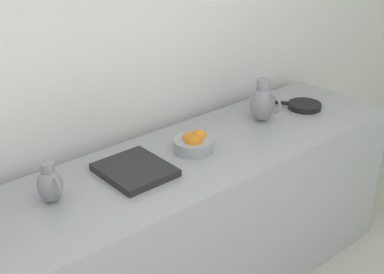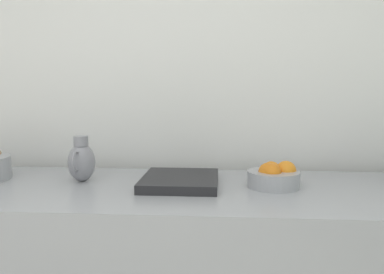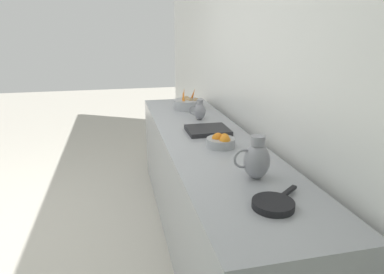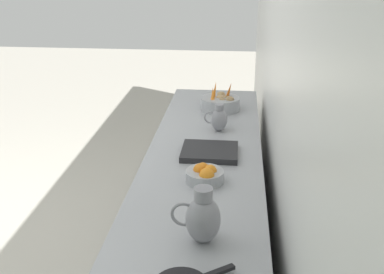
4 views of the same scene
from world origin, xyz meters
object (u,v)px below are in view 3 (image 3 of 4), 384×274
vegetable_colander (188,104)px  skillet_on_counter (274,204)px  metal_pitcher_short (200,111)px  orange_bowl (221,141)px  metal_pitcher_tall (256,159)px

vegetable_colander → skillet_on_counter: size_ratio=1.02×
metal_pitcher_short → orange_bowl: bearing=87.2°
orange_bowl → metal_pitcher_tall: 0.56m
metal_pitcher_short → skillet_on_counter: 1.68m
metal_pitcher_short → skillet_on_counter: (0.05, 1.68, -0.07)m
metal_pitcher_short → skillet_on_counter: size_ratio=0.64×
orange_bowl → metal_pitcher_short: bearing=-92.8°
metal_pitcher_tall → skillet_on_counter: (0.05, 0.33, -0.10)m
vegetable_colander → metal_pitcher_short: vegetable_colander is taller
vegetable_colander → skillet_on_counter: vegetable_colander is taller
metal_pitcher_tall → skillet_on_counter: 0.35m
vegetable_colander → metal_pitcher_tall: 1.82m
skillet_on_counter → metal_pitcher_tall: bearing=-98.1°
orange_bowl → metal_pitcher_tall: bearing=93.2°
orange_bowl → metal_pitcher_short: size_ratio=1.08×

